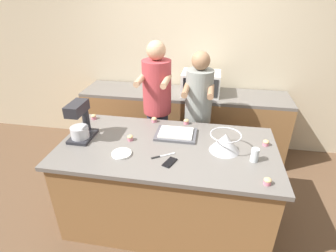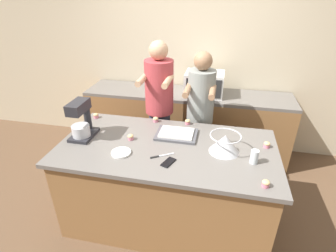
% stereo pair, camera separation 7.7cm
% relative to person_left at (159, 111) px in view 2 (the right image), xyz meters
% --- Properties ---
extents(ground_plane, '(16.00, 16.00, 0.00)m').
position_rel_person_left_xyz_m(ground_plane, '(0.24, -0.71, -0.91)').
color(ground_plane, brown).
extents(back_wall, '(10.00, 0.06, 2.70)m').
position_rel_person_left_xyz_m(back_wall, '(0.24, 0.96, 0.44)').
color(back_wall, beige).
rests_on(back_wall, ground_plane).
extents(island_counter, '(2.02, 1.04, 0.90)m').
position_rel_person_left_xyz_m(island_counter, '(0.24, -0.71, -0.46)').
color(island_counter, olive).
rests_on(island_counter, ground_plane).
extents(back_counter, '(2.80, 0.60, 0.94)m').
position_rel_person_left_xyz_m(back_counter, '(0.24, 0.61, -0.45)').
color(back_counter, olive).
rests_on(back_counter, ground_plane).
extents(person_left, '(0.34, 0.50, 1.72)m').
position_rel_person_left_xyz_m(person_left, '(0.00, 0.00, 0.00)').
color(person_left, '#33384C').
rests_on(person_left, ground_plane).
extents(person_right, '(0.32, 0.49, 1.63)m').
position_rel_person_left_xyz_m(person_right, '(0.48, -0.00, -0.05)').
color(person_right, '#232328').
rests_on(person_right, ground_plane).
extents(stand_mixer, '(0.20, 0.30, 0.37)m').
position_rel_person_left_xyz_m(stand_mixer, '(-0.59, -0.72, 0.16)').
color(stand_mixer, '#232328').
rests_on(stand_mixer, island_counter).
extents(mixing_bowl, '(0.28, 0.28, 0.17)m').
position_rel_person_left_xyz_m(mixing_bowl, '(0.77, -0.70, 0.08)').
color(mixing_bowl, '#BCBCC1').
rests_on(mixing_bowl, island_counter).
extents(baking_tray, '(0.40, 0.29, 0.04)m').
position_rel_person_left_xyz_m(baking_tray, '(0.30, -0.50, 0.01)').
color(baking_tray, '#4C4C51').
rests_on(baking_tray, island_counter).
extents(microwave_oven, '(0.50, 0.38, 0.30)m').
position_rel_person_left_xyz_m(microwave_oven, '(0.46, 0.61, 0.17)').
color(microwave_oven, silver).
rests_on(microwave_oven, back_counter).
extents(cell_phone, '(0.12, 0.16, 0.01)m').
position_rel_person_left_xyz_m(cell_phone, '(0.31, -0.97, -0.00)').
color(cell_phone, black).
rests_on(cell_phone, island_counter).
extents(drinking_glass, '(0.07, 0.07, 0.12)m').
position_rel_person_left_xyz_m(drinking_glass, '(1.01, -0.82, 0.05)').
color(drinking_glass, silver).
rests_on(drinking_glass, island_counter).
extents(small_plate, '(0.18, 0.18, 0.02)m').
position_rel_person_left_xyz_m(small_plate, '(-0.13, -0.92, -0.00)').
color(small_plate, white).
rests_on(small_plate, island_counter).
extents(knife, '(0.20, 0.13, 0.01)m').
position_rel_person_left_xyz_m(knife, '(0.23, -0.89, -0.01)').
color(knife, '#BCBCC1').
rests_on(knife, island_counter).
extents(cupcake_0, '(0.06, 0.06, 0.06)m').
position_rel_person_left_xyz_m(cupcake_0, '(0.02, -0.25, 0.02)').
color(cupcake_0, '#D17084').
rests_on(cupcake_0, island_counter).
extents(cupcake_1, '(0.06, 0.06, 0.06)m').
position_rel_person_left_xyz_m(cupcake_1, '(-0.66, -0.30, 0.02)').
color(cupcake_1, '#D17084').
rests_on(cupcake_1, island_counter).
extents(cupcake_2, '(0.06, 0.06, 0.06)m').
position_rel_person_left_xyz_m(cupcake_2, '(1.15, -0.54, 0.02)').
color(cupcake_2, '#D17084').
rests_on(cupcake_2, island_counter).
extents(cupcake_3, '(0.06, 0.06, 0.06)m').
position_rel_person_left_xyz_m(cupcake_3, '(1.08, -1.11, 0.02)').
color(cupcake_3, '#D17084').
rests_on(cupcake_3, island_counter).
extents(cupcake_4, '(0.06, 0.06, 0.06)m').
position_rel_person_left_xyz_m(cupcake_4, '(0.37, -0.24, 0.02)').
color(cupcake_4, '#D17084').
rests_on(cupcake_4, island_counter).
extents(cupcake_5, '(0.06, 0.06, 0.06)m').
position_rel_person_left_xyz_m(cupcake_5, '(-0.12, -0.67, 0.02)').
color(cupcake_5, '#D17084').
rests_on(cupcake_5, island_counter).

